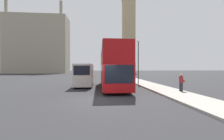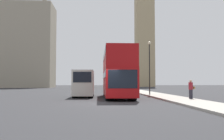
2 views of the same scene
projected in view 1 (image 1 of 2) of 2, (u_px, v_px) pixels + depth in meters
name	position (u px, v px, depth m)	size (l,w,h in m)	color
ground_plane	(99.00, 100.00, 10.52)	(300.00, 300.00, 0.00)	#28282B
sidewalk_strip	(186.00, 97.00, 11.08)	(2.82, 120.00, 0.15)	#9E998E
clock_tower	(129.00, 21.00, 89.20)	(7.37, 7.54, 60.07)	tan
building_block_distant	(38.00, 45.00, 69.37)	(26.88, 10.67, 31.86)	#9E937F
red_double_decker_bus	(113.00, 66.00, 16.93)	(2.60, 10.88, 4.52)	#A80F11
white_van	(84.00, 75.00, 18.37)	(2.03, 5.80, 2.69)	silver
pedestrian	(181.00, 82.00, 13.40)	(0.51, 0.35, 1.56)	#23232D
street_lamp	(138.00, 55.00, 21.38)	(0.36, 0.36, 6.14)	black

